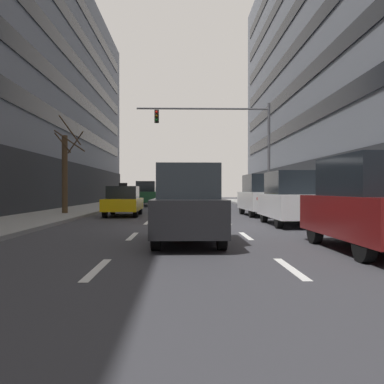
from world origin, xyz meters
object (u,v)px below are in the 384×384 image
car_parked_0 (371,204)px  car_parked_2 (262,195)px  car_driving_1 (188,204)px  car_driving_3 (190,203)px  car_driving_2 (146,194)px  taxi_driving_4 (153,195)px  pedestrian_0 (380,197)px  taxi_driving_0 (123,201)px  traffic_signal_0 (231,135)px  car_parked_1 (291,199)px  street_tree_0 (65,171)px

car_parked_0 → car_parked_2: (0.00, 12.45, 0.02)m
car_driving_1 → car_parked_0: car_parked_0 is taller
car_driving_3 → car_driving_2: bearing=101.1°
taxi_driving_4 → pedestrian_0: (10.78, -29.04, 0.31)m
car_parked_0 → car_parked_2: 12.45m
taxi_driving_0 → traffic_signal_0: size_ratio=0.48×
taxi_driving_4 → traffic_signal_0: 19.37m
car_driving_3 → taxi_driving_4: taxi_driving_4 is taller
taxi_driving_0 → car_parked_1: (7.37, -5.76, 0.27)m
car_driving_2 → taxi_driving_4: (-0.07, 8.71, -0.25)m
car_driving_1 → car_parked_0: size_ratio=0.93×
taxi_driving_0 → car_driving_3: taxi_driving_0 is taller
car_driving_2 → car_driving_3: car_driving_2 is taller
car_parked_2 → street_tree_0: bearing=177.3°
car_parked_0 → pedestrian_0: 7.03m
street_tree_0 → car_driving_3: bearing=-32.8°
taxi_driving_4 → pedestrian_0: pedestrian_0 is taller
car_parked_0 → car_parked_2: car_parked_2 is taller
car_driving_3 → pedestrian_0: pedestrian_0 is taller
taxi_driving_0 → pedestrian_0: pedestrian_0 is taller
taxi_driving_4 → street_tree_0: street_tree_0 is taller
car_driving_2 → taxi_driving_4: bearing=90.5°
taxi_driving_0 → car_parked_0: car_parked_0 is taller
car_parked_2 → taxi_driving_0: bearing=179.6°
car_driving_1 → car_parked_0: (4.11, -1.56, 0.07)m
car_parked_0 → street_tree_0: street_tree_0 is taller
car_driving_1 → car_parked_2: 11.64m
car_driving_1 → taxi_driving_4: 33.87m
traffic_signal_0 → car_driving_3: bearing=-107.9°
street_tree_0 → pedestrian_0: size_ratio=3.03×
taxi_driving_0 → car_parked_0: 14.51m
taxi_driving_0 → street_tree_0: bearing=171.9°
car_parked_1 → car_driving_2: bearing=110.6°
taxi_driving_4 → car_parked_0: car_parked_0 is taller
car_driving_1 → car_driving_3: car_driving_1 is taller
car_driving_1 → taxi_driving_4: bearing=95.8°
street_tree_0 → pedestrian_0: bearing=-25.9°
taxi_driving_4 → taxi_driving_0: bearing=-89.7°
street_tree_0 → pedestrian_0: street_tree_0 is taller
car_driving_1 → car_parked_1: (4.11, 5.18, 0.04)m
car_driving_1 → car_driving_2: (-3.33, 24.99, 0.05)m
traffic_signal_0 → car_driving_1: bearing=-100.8°
car_parked_0 → taxi_driving_0: bearing=120.5°
traffic_signal_0 → car_parked_2: bearing=-77.8°
car_driving_1 → car_driving_2: 25.21m
car_parked_0 → car_parked_2: bearing=90.0°
car_parked_1 → street_tree_0: bearing=149.5°
car_parked_2 → street_tree_0: (-10.57, 0.51, 1.29)m
car_driving_2 → pedestrian_0: car_driving_2 is taller
car_driving_2 → traffic_signal_0: 11.75m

